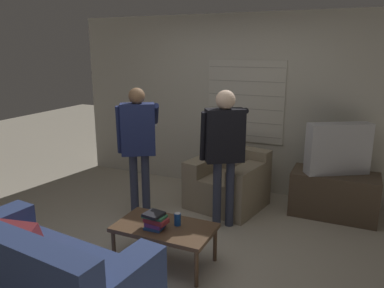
{
  "coord_description": "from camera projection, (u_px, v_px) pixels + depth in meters",
  "views": [
    {
      "loc": [
        1.6,
        -3.2,
        2.07
      ],
      "look_at": [
        -0.1,
        0.61,
        1.0
      ],
      "focal_mm": 35.0,
      "sensor_mm": 36.0,
      "label": 1
    }
  ],
  "objects": [
    {
      "name": "ground_plane",
      "position": [
        178.0,
        249.0,
        3.98
      ],
      "size": [
        16.0,
        16.0,
        0.0
      ],
      "primitive_type": "plane",
      "color": "#B2A893"
    },
    {
      "name": "wall_back",
      "position": [
        238.0,
        104.0,
        5.45
      ],
      "size": [
        5.2,
        0.08,
        2.55
      ],
      "color": "#BCB7A8",
      "rests_on": "ground_plane"
    },
    {
      "name": "couch_blue",
      "position": [
        39.0,
        281.0,
        2.88
      ],
      "size": [
        1.82,
        1.02,
        0.88
      ],
      "rotation": [
        0.0,
        0.0,
        -0.11
      ],
      "color": "navy",
      "rests_on": "ground_plane"
    },
    {
      "name": "armchair_beige",
      "position": [
        228.0,
        183.0,
        5.02
      ],
      "size": [
        1.04,
        0.99,
        0.76
      ],
      "rotation": [
        0.0,
        0.0,
        2.94
      ],
      "color": "gray",
      "rests_on": "ground_plane"
    },
    {
      "name": "coffee_table",
      "position": [
        164.0,
        229.0,
        3.64
      ],
      "size": [
        0.96,
        0.55,
        0.4
      ],
      "color": "brown",
      "rests_on": "ground_plane"
    },
    {
      "name": "tv_stand",
      "position": [
        334.0,
        194.0,
        4.72
      ],
      "size": [
        1.04,
        0.52,
        0.56
      ],
      "color": "#4C3D2D",
      "rests_on": "ground_plane"
    },
    {
      "name": "tv",
      "position": [
        338.0,
        149.0,
        4.57
      ],
      "size": [
        0.77,
        0.57,
        0.63
      ],
      "rotation": [
        0.0,
        0.0,
        3.68
      ],
      "color": "#B2B2B7",
      "rests_on": "tv_stand"
    },
    {
      "name": "person_left_standing",
      "position": [
        138.0,
        138.0,
        4.49
      ],
      "size": [
        0.51,
        0.79,
        1.63
      ],
      "rotation": [
        0.0,
        0.0,
        0.55
      ],
      "color": "#33384C",
      "rests_on": "ground_plane"
    },
    {
      "name": "person_right_standing",
      "position": [
        224.0,
        142.0,
        4.26
      ],
      "size": [
        0.53,
        0.84,
        1.63
      ],
      "rotation": [
        0.0,
        0.0,
        0.59
      ],
      "color": "#33384C",
      "rests_on": "ground_plane"
    },
    {
      "name": "book_stack",
      "position": [
        155.0,
        220.0,
        3.56
      ],
      "size": [
        0.25,
        0.19,
        0.16
      ],
      "color": "#284C89",
      "rests_on": "coffee_table"
    },
    {
      "name": "soda_can",
      "position": [
        177.0,
        219.0,
        3.63
      ],
      "size": [
        0.07,
        0.07,
        0.13
      ],
      "color": "#194C9E",
      "rests_on": "coffee_table"
    },
    {
      "name": "spare_remote",
      "position": [
        155.0,
        218.0,
        3.78
      ],
      "size": [
        0.1,
        0.13,
        0.02
      ],
      "rotation": [
        0.0,
        0.0,
        0.55
      ],
      "color": "white",
      "rests_on": "coffee_table"
    }
  ]
}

